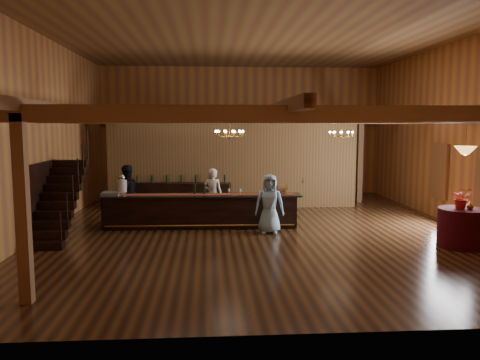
{
  "coord_description": "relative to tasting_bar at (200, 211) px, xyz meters",
  "views": [
    {
      "loc": [
        -1.4,
        -13.38,
        3.0
      ],
      "look_at": [
        -0.48,
        0.31,
        1.4
      ],
      "focal_mm": 35.0,
      "sensor_mm": 36.0,
      "label": 1
    }
  ],
  "objects": [
    {
      "name": "ceiling",
      "position": [
        1.66,
        -0.21,
        5.0
      ],
      "size": [
        14.0,
        14.0,
        0.0
      ],
      "primitive_type": "plane",
      "rotation": [
        3.14,
        0.0,
        0.0
      ],
      "color": "olive",
      "rests_on": "wall_back"
    },
    {
      "name": "window_right_back",
      "position": [
        7.61,
        0.79,
        1.05
      ],
      "size": [
        0.12,
        1.05,
        1.75
      ],
      "primitive_type": "cube",
      "color": "white",
      "rests_on": "wall_right"
    },
    {
      "name": "wall_right",
      "position": [
        7.66,
        -0.21,
        2.25
      ],
      "size": [
        0.1,
        14.0,
        5.5
      ],
      "primitive_type": "cube",
      "color": "#BF7D39",
      "rests_on": "floor"
    },
    {
      "name": "bar_bottle_0",
      "position": [
        -0.16,
        0.12,
        0.64
      ],
      "size": [
        0.07,
        0.07,
        0.3
      ],
      "primitive_type": "cylinder",
      "color": "black",
      "rests_on": "tasting_bar"
    },
    {
      "name": "staircase",
      "position": [
        -3.79,
        -0.95,
        0.5
      ],
      "size": [
        1.0,
        2.8,
        2.0
      ],
      "color": "black",
      "rests_on": "floor"
    },
    {
      "name": "beverage_dispenser",
      "position": [
        -2.27,
        0.11,
        0.77
      ],
      "size": [
        0.26,
        0.26,
        0.6
      ],
      "color": "silver",
      "rests_on": "tasting_bar"
    },
    {
      "name": "backbar_shelf",
      "position": [
        -0.71,
        2.96,
        -0.01
      ],
      "size": [
        3.52,
        1.14,
        0.98
      ],
      "primitive_type": "cube",
      "rotation": [
        0.0,
        0.0,
        -0.17
      ],
      "color": "black",
      "rests_on": "floor"
    },
    {
      "name": "chandelier_right",
      "position": [
        4.62,
        1.6,
        2.23
      ],
      "size": [
        0.8,
        0.8,
        0.63
      ],
      "color": "#B48133",
      "rests_on": "beam_grid"
    },
    {
      "name": "table_vase",
      "position": [
        6.63,
        -2.72,
        0.6
      ],
      "size": [
        0.17,
        0.17,
        0.27
      ],
      "primitive_type": "imported",
      "rotation": [
        0.0,
        0.0,
        -0.25
      ],
      "color": "#B48133",
      "rests_on": "round_table"
    },
    {
      "name": "floor_plant",
      "position": [
        3.69,
        3.43,
        0.07
      ],
      "size": [
        0.76,
        0.69,
        1.14
      ],
      "primitive_type": "imported",
      "rotation": [
        0.0,
        0.0,
        0.35
      ],
      "color": "#1C4819",
      "rests_on": "floor"
    },
    {
      "name": "chandelier_left",
      "position": [
        0.85,
        -0.34,
        2.28
      ],
      "size": [
        0.8,
        0.8,
        0.58
      ],
      "color": "#B48133",
      "rests_on": "beam_grid"
    },
    {
      "name": "bartender",
      "position": [
        0.38,
        0.77,
        0.35
      ],
      "size": [
        0.71,
        0.57,
        1.7
      ],
      "primitive_type": "imported",
      "rotation": [
        0.0,
        0.0,
        2.83
      ],
      "color": "silver",
      "rests_on": "floor"
    },
    {
      "name": "wall_left",
      "position": [
        -4.34,
        -0.21,
        2.25
      ],
      "size": [
        0.1,
        14.0,
        5.5
      ],
      "primitive_type": "cube",
      "color": "#BF7D39",
      "rests_on": "floor"
    },
    {
      "name": "guest",
      "position": [
        1.94,
        -0.84,
        0.33
      ],
      "size": [
        0.86,
        0.61,
        1.66
      ],
      "primitive_type": "imported",
      "rotation": [
        0.0,
        0.0,
        -0.11
      ],
      "color": "#94CBE7",
      "rests_on": "floor"
    },
    {
      "name": "wall_back",
      "position": [
        1.66,
        6.79,
        2.25
      ],
      "size": [
        12.0,
        0.1,
        5.5
      ],
      "primitive_type": "cube",
      "color": "#BF7D39",
      "rests_on": "floor"
    },
    {
      "name": "floor",
      "position": [
        1.66,
        -0.21,
        -0.5
      ],
      "size": [
        14.0,
        14.0,
        0.0
      ],
      "primitive_type": "plane",
      "color": "#543219",
      "rests_on": "ground"
    },
    {
      "name": "round_table",
      "position": [
        6.49,
        -2.63,
        -0.02
      ],
      "size": [
        1.11,
        1.11,
        0.96
      ],
      "primitive_type": "cylinder",
      "color": "#51051D",
      "rests_on": "floor"
    },
    {
      "name": "raffle_drum",
      "position": [
        2.37,
        -0.11,
        0.66
      ],
      "size": [
        0.34,
        0.24,
        0.3
      ],
      "color": "olive",
      "rests_on": "tasting_bar"
    },
    {
      "name": "wall_front",
      "position": [
        1.66,
        -7.21,
        2.25
      ],
      "size": [
        12.0,
        0.1,
        5.5
      ],
      "primitive_type": "cube",
      "color": "#BF7D39",
      "rests_on": "floor"
    },
    {
      "name": "partition_wall",
      "position": [
        1.16,
        3.29,
        1.05
      ],
      "size": [
        9.0,
        0.18,
        3.1
      ],
      "primitive_type": "cube",
      "color": "brown",
      "rests_on": "floor"
    },
    {
      "name": "support_posts",
      "position": [
        1.66,
        -0.71,
        1.1
      ],
      "size": [
        9.2,
        10.2,
        3.2
      ],
      "color": "brown",
      "rests_on": "floor"
    },
    {
      "name": "table_flowers",
      "position": [
        6.47,
        -2.62,
        0.72
      ],
      "size": [
        0.59,
        0.56,
        0.52
      ],
      "primitive_type": "imported",
      "rotation": [
        0.0,
        0.0,
        -0.38
      ],
      "color": "red",
      "rests_on": "round_table"
    },
    {
      "name": "pendant_lamp",
      "position": [
        6.49,
        -2.63,
        1.9
      ],
      "size": [
        0.52,
        0.52,
        0.9
      ],
      "color": "#B48133",
      "rests_on": "beam_grid"
    },
    {
      "name": "glass_rack_tray",
      "position": [
        -2.57,
        0.03,
        0.54
      ],
      "size": [
        0.5,
        0.5,
        0.1
      ],
      "primitive_type": "cube",
      "color": "gray",
      "rests_on": "tasting_bar"
    },
    {
      "name": "staff_second",
      "position": [
        -2.29,
        0.87,
        0.4
      ],
      "size": [
        1.11,
        1.08,
        1.8
      ],
      "primitive_type": "imported",
      "rotation": [
        0.0,
        0.0,
        3.83
      ],
      "color": "black",
      "rests_on": "floor"
    },
    {
      "name": "backroom_boxes",
      "position": [
        1.37,
        5.29,
        0.03
      ],
      "size": [
        4.1,
        0.6,
        1.1
      ],
      "color": "black",
      "rests_on": "floor"
    },
    {
      "name": "beam_grid",
      "position": [
        1.66,
        0.29,
        2.74
      ],
      "size": [
        11.9,
        13.9,
        0.39
      ],
      "color": "brown",
      "rests_on": "wall_left"
    },
    {
      "name": "tasting_bar",
      "position": [
        0.0,
        0.0,
        0.0
      ],
      "size": [
        5.93,
        0.92,
        1.0
      ],
      "rotation": [
        0.0,
        0.0,
        -0.03
      ],
      "color": "black",
      "rests_on": "floor"
    },
    {
      "name": "bar_bottle_1",
      "position": [
        0.12,
        0.11,
        0.64
      ],
      "size": [
        0.07,
        0.07,
        0.3
      ],
      "primitive_type": "cylinder",
      "color": "black",
      "rests_on": "tasting_bar"
    }
  ]
}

